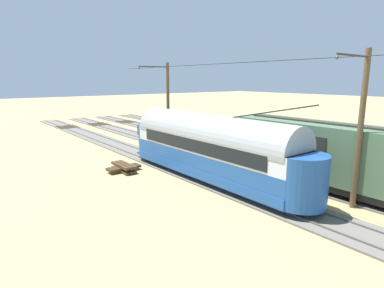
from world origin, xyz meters
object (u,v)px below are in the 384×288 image
(switch_stand, at_px, (271,133))
(spare_tie_stack, at_px, (124,168))
(vintage_streetcar, at_px, (209,146))
(boxcar_far_siding, at_px, (321,152))
(catenary_pole_mid_near, at_px, (360,128))
(catenary_pole_foreground, at_px, (167,106))

(switch_stand, distance_m, spare_tie_stack, 18.38)
(vintage_streetcar, relative_size, boxcar_far_siding, 1.40)
(catenary_pole_mid_near, distance_m, switch_stand, 19.42)
(catenary_pole_mid_near, distance_m, spare_tie_stack, 15.18)
(catenary_pole_foreground, xyz_separation_m, switch_stand, (-12.12, 2.09, -3.43))
(vintage_streetcar, xyz_separation_m, switch_stand, (-14.86, -6.79, -1.55))
(boxcar_far_siding, distance_m, spare_tie_stack, 13.20)
(catenary_pole_mid_near, xyz_separation_m, switch_stand, (-12.12, -14.78, -3.43))
(catenary_pole_mid_near, xyz_separation_m, spare_tie_stack, (6.20, -13.30, -3.86))
(vintage_streetcar, bearing_deg, spare_tie_stack, -56.91)
(catenary_pole_foreground, bearing_deg, catenary_pole_mid_near, 90.00)
(catenary_pole_foreground, relative_size, catenary_pole_mid_near, 1.00)
(boxcar_far_siding, bearing_deg, spare_tie_stack, -53.04)
(boxcar_far_siding, relative_size, catenary_pole_mid_near, 1.44)
(boxcar_far_siding, bearing_deg, catenary_pole_mid_near, 59.95)
(vintage_streetcar, height_order, spare_tie_stack, vintage_streetcar)
(catenary_pole_foreground, bearing_deg, switch_stand, 170.20)
(switch_stand, bearing_deg, catenary_pole_foreground, -9.80)
(catenary_pole_mid_near, bearing_deg, vintage_streetcar, -71.07)
(vintage_streetcar, height_order, boxcar_far_siding, vintage_streetcar)
(spare_tie_stack, bearing_deg, boxcar_far_siding, 126.96)
(boxcar_far_siding, relative_size, switch_stand, 9.23)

